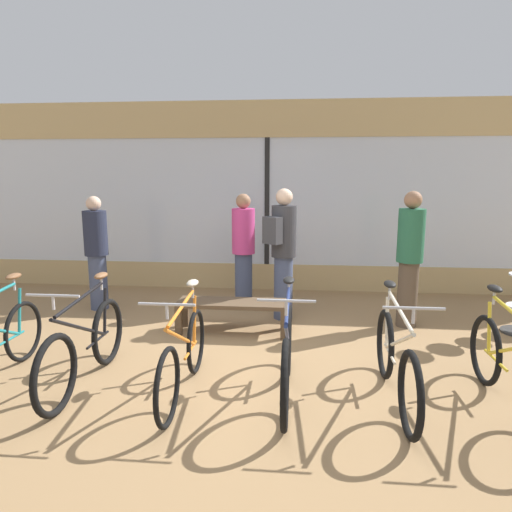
# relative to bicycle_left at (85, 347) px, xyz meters

# --- Properties ---
(ground_plane) EXTENTS (24.00, 24.00, 0.00)m
(ground_plane) POSITION_rel_bicycle_left_xyz_m (1.46, 0.47, -0.38)
(ground_plane) COLOR #99754C
(shop_back_wall) EXTENTS (12.00, 0.08, 3.20)m
(shop_back_wall) POSITION_rel_bicycle_left_xyz_m (1.46, 3.86, 1.25)
(shop_back_wall) COLOR tan
(shop_back_wall) RESTS_ON ground_plane
(bicycle_left) EXTENTS (0.46, 1.77, 1.03)m
(bicycle_left) POSITION_rel_bicycle_left_xyz_m (0.00, 0.00, 0.00)
(bicycle_left) COLOR black
(bicycle_left) RESTS_ON ground_plane
(bicycle_center_left) EXTENTS (0.46, 1.67, 1.01)m
(bicycle_center_left) POSITION_rel_bicycle_left_xyz_m (0.99, -0.10, -0.01)
(bicycle_center_left) COLOR black
(bicycle_center_left) RESTS_ON ground_plane
(bicycle_center_right) EXTENTS (0.46, 1.73, 1.05)m
(bicycle_center_right) POSITION_rel_bicycle_left_xyz_m (1.93, -0.06, 0.01)
(bicycle_center_right) COLOR black
(bicycle_center_right) RESTS_ON ground_plane
(bicycle_right) EXTENTS (0.46, 1.75, 1.03)m
(bicycle_right) POSITION_rel_bicycle_left_xyz_m (2.89, -0.06, -0.00)
(bicycle_right) COLOR black
(bicycle_right) RESTS_ON ground_plane
(bicycle_far_right) EXTENTS (0.46, 1.73, 1.02)m
(bicycle_far_right) POSITION_rel_bicycle_left_xyz_m (3.82, -0.11, -0.01)
(bicycle_far_right) COLOR black
(bicycle_far_right) RESTS_ON ground_plane
(display_bench) EXTENTS (1.40, 0.44, 0.41)m
(display_bench) POSITION_rel_bicycle_left_xyz_m (1.19, 1.59, -0.04)
(display_bench) COLOR brown
(display_bench) RESTS_ON ground_plane
(customer_near_rack) EXTENTS (0.44, 0.44, 1.72)m
(customer_near_rack) POSITION_rel_bicycle_left_xyz_m (1.19, 2.70, 0.52)
(customer_near_rack) COLOR #424C6B
(customer_near_rack) RESTS_ON ground_plane
(customer_by_window) EXTENTS (0.46, 0.46, 1.79)m
(customer_by_window) POSITION_rel_bicycle_left_xyz_m (3.46, 2.06, 0.56)
(customer_by_window) COLOR brown
(customer_by_window) RESTS_ON ground_plane
(customer_mid_floor) EXTENTS (0.52, 0.56, 1.81)m
(customer_mid_floor) POSITION_rel_bicycle_left_xyz_m (1.80, 2.22, 0.60)
(customer_mid_floor) COLOR #424C6B
(customer_mid_floor) RESTS_ON ground_plane
(customer_near_bench) EXTENTS (0.45, 0.45, 1.69)m
(customer_near_bench) POSITION_rel_bicycle_left_xyz_m (-0.96, 2.43, 0.50)
(customer_near_bench) COLOR #424C6B
(customer_near_bench) RESTS_ON ground_plane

